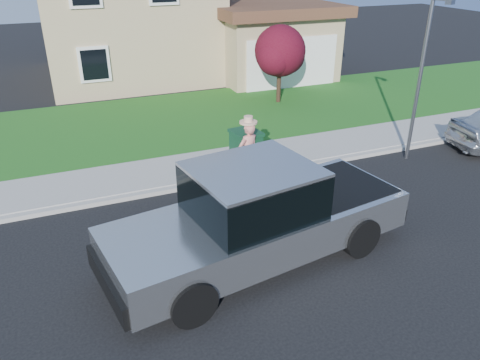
# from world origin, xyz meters

# --- Properties ---
(ground) EXTENTS (80.00, 80.00, 0.00)m
(ground) POSITION_xyz_m (0.00, 0.00, 0.00)
(ground) COLOR black
(ground) RESTS_ON ground
(curb) EXTENTS (40.00, 0.20, 0.12)m
(curb) POSITION_xyz_m (1.00, 2.90, 0.06)
(curb) COLOR gray
(curb) RESTS_ON ground
(sidewalk) EXTENTS (40.00, 2.00, 0.15)m
(sidewalk) POSITION_xyz_m (1.00, 4.00, 0.07)
(sidewalk) COLOR gray
(sidewalk) RESTS_ON ground
(lawn) EXTENTS (40.00, 7.00, 0.10)m
(lawn) POSITION_xyz_m (1.00, 8.50, 0.05)
(lawn) COLOR #1F5117
(lawn) RESTS_ON ground
(house) EXTENTS (14.00, 11.30, 6.85)m
(house) POSITION_xyz_m (1.31, 16.38, 3.17)
(house) COLOR tan
(house) RESTS_ON ground
(pickup_truck) EXTENTS (6.87, 3.24, 2.17)m
(pickup_truck) POSITION_xyz_m (-0.53, -0.80, 1.01)
(pickup_truck) COLOR black
(pickup_truck) RESTS_ON ground
(woman) EXTENTS (0.76, 0.62, 1.99)m
(woman) POSITION_xyz_m (0.70, 2.60, 0.94)
(woman) COLOR tan
(woman) RESTS_ON ground
(ornamental_tree) EXTENTS (2.33, 2.10, 3.19)m
(ornamental_tree) POSITION_xyz_m (4.93, 9.11, 2.14)
(ornamental_tree) COLOR black
(ornamental_tree) RESTS_ON lawn
(trash_bin) EXTENTS (0.84, 0.94, 1.22)m
(trash_bin) POSITION_xyz_m (0.85, 3.10, 0.77)
(trash_bin) COLOR #0F371F
(trash_bin) RESTS_ON sidewalk
(street_lamp) EXTENTS (0.38, 0.63, 4.85)m
(street_lamp) POSITION_xyz_m (6.09, 2.25, 2.76)
(street_lamp) COLOR slate
(street_lamp) RESTS_ON ground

